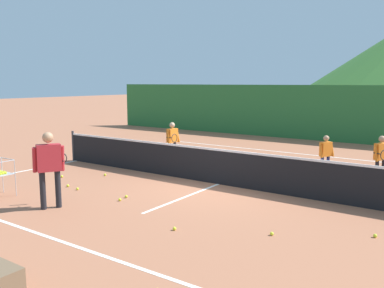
{
  "coord_description": "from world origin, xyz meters",
  "views": [
    {
      "loc": [
        5.63,
        -9.33,
        2.74
      ],
      "look_at": [
        -0.54,
        -0.47,
        1.12
      ],
      "focal_mm": 38.44,
      "sensor_mm": 36.0,
      "label": 1
    }
  ],
  "objects_px": {
    "tennis_ball_8": "(68,186)",
    "tennis_ball_7": "(77,189)",
    "tennis_ball_3": "(272,234)",
    "tennis_net": "(219,166)",
    "instructor": "(49,163)",
    "tennis_ball_2": "(105,175)",
    "student_0": "(172,138)",
    "tennis_ball_0": "(126,196)",
    "student_1": "(326,152)",
    "tennis_ball_9": "(375,236)",
    "tennis_ball_5": "(174,229)",
    "tennis_ball_4": "(62,176)",
    "student_2": "(381,155)",
    "tennis_ball_1": "(120,200)"
  },
  "relations": [
    {
      "from": "student_1",
      "to": "tennis_net",
      "type": "bearing_deg",
      "value": -128.29
    },
    {
      "from": "tennis_net",
      "to": "tennis_ball_0",
      "type": "height_order",
      "value": "tennis_net"
    },
    {
      "from": "tennis_net",
      "to": "student_2",
      "type": "distance_m",
      "value": 4.46
    },
    {
      "from": "tennis_net",
      "to": "student_1",
      "type": "height_order",
      "value": "student_1"
    },
    {
      "from": "tennis_net",
      "to": "tennis_ball_7",
      "type": "xyz_separation_m",
      "value": [
        -2.64,
        -2.61,
        -0.47
      ]
    },
    {
      "from": "tennis_ball_0",
      "to": "tennis_ball_2",
      "type": "height_order",
      "value": "same"
    },
    {
      "from": "tennis_ball_1",
      "to": "tennis_ball_9",
      "type": "height_order",
      "value": "same"
    },
    {
      "from": "tennis_ball_8",
      "to": "tennis_ball_9",
      "type": "height_order",
      "value": "same"
    },
    {
      "from": "tennis_ball_3",
      "to": "tennis_ball_7",
      "type": "height_order",
      "value": "same"
    },
    {
      "from": "tennis_ball_2",
      "to": "tennis_ball_7",
      "type": "height_order",
      "value": "same"
    },
    {
      "from": "instructor",
      "to": "student_2",
      "type": "distance_m",
      "value": 8.57
    },
    {
      "from": "instructor",
      "to": "tennis_ball_5",
      "type": "relative_size",
      "value": 24.79
    },
    {
      "from": "student_0",
      "to": "student_2",
      "type": "distance_m",
      "value": 6.6
    },
    {
      "from": "instructor",
      "to": "student_2",
      "type": "bearing_deg",
      "value": 50.36
    },
    {
      "from": "student_0",
      "to": "tennis_ball_0",
      "type": "relative_size",
      "value": 20.21
    },
    {
      "from": "student_2",
      "to": "tennis_ball_1",
      "type": "distance_m",
      "value": 7.11
    },
    {
      "from": "student_2",
      "to": "tennis_ball_4",
      "type": "distance_m",
      "value": 9.0
    },
    {
      "from": "tennis_net",
      "to": "tennis_ball_4",
      "type": "relative_size",
      "value": 177.17
    },
    {
      "from": "tennis_net",
      "to": "tennis_ball_7",
      "type": "relative_size",
      "value": 177.17
    },
    {
      "from": "tennis_ball_3",
      "to": "tennis_ball_9",
      "type": "relative_size",
      "value": 1.0
    },
    {
      "from": "tennis_ball_2",
      "to": "tennis_ball_3",
      "type": "xyz_separation_m",
      "value": [
        6.03,
        -1.62,
        0.0
      ]
    },
    {
      "from": "student_1",
      "to": "tennis_ball_3",
      "type": "relative_size",
      "value": 17.79
    },
    {
      "from": "student_0",
      "to": "tennis_ball_5",
      "type": "relative_size",
      "value": 20.21
    },
    {
      "from": "tennis_ball_9",
      "to": "instructor",
      "type": "bearing_deg",
      "value": -160.41
    },
    {
      "from": "tennis_ball_4",
      "to": "tennis_ball_8",
      "type": "bearing_deg",
      "value": -30.51
    },
    {
      "from": "tennis_ball_3",
      "to": "tennis_ball_9",
      "type": "height_order",
      "value": "same"
    },
    {
      "from": "tennis_ball_2",
      "to": "tennis_ball_8",
      "type": "distance_m",
      "value": 1.48
    },
    {
      "from": "tennis_ball_7",
      "to": "tennis_ball_5",
      "type": "bearing_deg",
      "value": -13.03
    },
    {
      "from": "student_1",
      "to": "tennis_ball_1",
      "type": "relative_size",
      "value": 17.79
    },
    {
      "from": "instructor",
      "to": "tennis_ball_8",
      "type": "bearing_deg",
      "value": 130.87
    },
    {
      "from": "tennis_net",
      "to": "student_0",
      "type": "xyz_separation_m",
      "value": [
        -2.98,
        1.83,
        0.33
      ]
    },
    {
      "from": "student_1",
      "to": "tennis_ball_8",
      "type": "xyz_separation_m",
      "value": [
        -5.18,
        -5.16,
        -0.69
      ]
    },
    {
      "from": "tennis_ball_2",
      "to": "tennis_ball_3",
      "type": "bearing_deg",
      "value": -15.06
    },
    {
      "from": "student_1",
      "to": "tennis_ball_7",
      "type": "xyz_separation_m",
      "value": [
        -4.71,
        -5.23,
        -0.69
      ]
    },
    {
      "from": "tennis_ball_0",
      "to": "tennis_ball_2",
      "type": "bearing_deg",
      "value": 147.99
    },
    {
      "from": "tennis_net",
      "to": "tennis_ball_5",
      "type": "distance_m",
      "value": 3.7
    },
    {
      "from": "tennis_ball_3",
      "to": "tennis_ball_7",
      "type": "bearing_deg",
      "value": 179.15
    },
    {
      "from": "tennis_ball_3",
      "to": "tennis_ball_8",
      "type": "xyz_separation_m",
      "value": [
        -5.87,
        0.15,
        0.0
      ]
    },
    {
      "from": "student_2",
      "to": "tennis_ball_2",
      "type": "xyz_separation_m",
      "value": [
        -6.83,
        -3.73,
        -0.75
      ]
    },
    {
      "from": "tennis_net",
      "to": "tennis_ball_5",
      "type": "bearing_deg",
      "value": -71.69
    },
    {
      "from": "tennis_net",
      "to": "student_0",
      "type": "relative_size",
      "value": 8.77
    },
    {
      "from": "tennis_ball_7",
      "to": "student_0",
      "type": "bearing_deg",
      "value": 94.32
    },
    {
      "from": "student_2",
      "to": "tennis_ball_7",
      "type": "relative_size",
      "value": 19.22
    },
    {
      "from": "tennis_ball_3",
      "to": "tennis_net",
      "type": "bearing_deg",
      "value": 135.74
    },
    {
      "from": "tennis_ball_7",
      "to": "tennis_ball_9",
      "type": "distance_m",
      "value": 7.01
    },
    {
      "from": "student_0",
      "to": "tennis_ball_7",
      "type": "xyz_separation_m",
      "value": [
        0.34,
        -4.44,
        -0.79
      ]
    },
    {
      "from": "tennis_ball_8",
      "to": "tennis_ball_7",
      "type": "bearing_deg",
      "value": -8.43
    },
    {
      "from": "instructor",
      "to": "tennis_ball_2",
      "type": "relative_size",
      "value": 24.79
    },
    {
      "from": "instructor",
      "to": "tennis_ball_9",
      "type": "relative_size",
      "value": 24.79
    },
    {
      "from": "tennis_ball_5",
      "to": "tennis_ball_9",
      "type": "height_order",
      "value": "same"
    }
  ]
}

